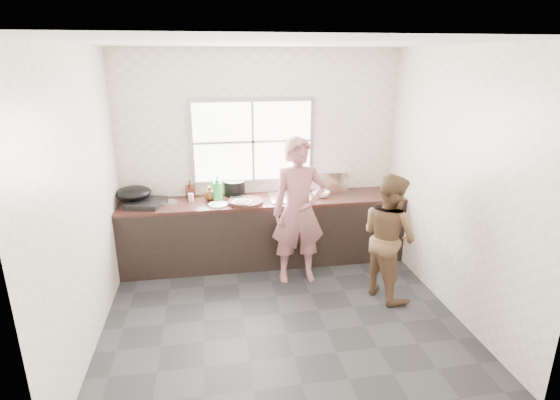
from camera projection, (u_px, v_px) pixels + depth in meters
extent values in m
cube|color=#2C2C2E|center=(281.00, 314.00, 4.61)|extent=(3.60, 3.20, 0.01)
cube|color=silver|center=(281.00, 42.00, 3.77)|extent=(3.60, 3.20, 0.01)
cube|color=silver|center=(260.00, 156.00, 5.69)|extent=(3.60, 0.01, 2.70)
cube|color=beige|center=(82.00, 201.00, 3.91)|extent=(0.01, 3.20, 2.70)
cube|color=beige|center=(454.00, 183.00, 4.47)|extent=(0.01, 3.20, 2.70)
cube|color=beige|center=(324.00, 267.00, 2.69)|extent=(3.60, 0.01, 2.70)
cube|color=black|center=(264.00, 232.00, 5.69)|extent=(3.60, 0.62, 0.82)
cube|color=#331915|center=(264.00, 201.00, 5.56)|extent=(3.60, 0.64, 0.04)
cube|color=silver|center=(291.00, 197.00, 5.60)|extent=(0.55, 0.45, 0.02)
cylinder|color=silver|center=(288.00, 182.00, 5.75)|extent=(0.02, 0.02, 0.30)
cube|color=#9EA0A5|center=(253.00, 141.00, 5.60)|extent=(1.60, 0.05, 1.10)
cube|color=white|center=(253.00, 142.00, 5.58)|extent=(1.50, 0.01, 1.00)
imported|color=#AE686C|center=(299.00, 216.00, 5.10)|extent=(0.60, 0.39, 1.63)
imported|color=brown|center=(389.00, 236.00, 4.79)|extent=(0.74, 0.83, 1.41)
cylinder|color=#331B13|center=(246.00, 202.00, 5.37)|extent=(0.56, 0.56, 0.04)
cube|color=silver|center=(237.00, 197.00, 5.49)|extent=(0.18, 0.10, 0.01)
imported|color=white|center=(242.00, 203.00, 5.30)|extent=(0.30, 0.30, 0.06)
imported|color=white|center=(321.00, 195.00, 5.64)|extent=(0.18, 0.18, 0.05)
imported|color=white|center=(305.00, 200.00, 5.42)|extent=(0.21, 0.21, 0.06)
cylinder|color=black|center=(235.00, 188.00, 5.68)|extent=(0.28, 0.28, 0.19)
cylinder|color=white|center=(218.00, 205.00, 5.32)|extent=(0.31, 0.31, 0.02)
imported|color=green|center=(217.00, 188.00, 5.44)|extent=(0.16, 0.16, 0.33)
imported|color=#411B10|center=(190.00, 190.00, 5.59)|extent=(0.12, 0.12, 0.21)
imported|color=#513014|center=(210.00, 194.00, 5.49)|extent=(0.17, 0.17, 0.17)
cylinder|color=silver|center=(191.00, 197.00, 5.47)|extent=(0.07, 0.07, 0.10)
cube|color=black|center=(145.00, 203.00, 5.31)|extent=(0.51, 0.51, 0.06)
ellipsoid|color=black|center=(134.00, 193.00, 5.34)|extent=(0.53, 0.53, 0.16)
cube|color=white|center=(332.00, 181.00, 5.85)|extent=(0.39, 0.28, 0.28)
cylinder|color=silver|center=(147.00, 206.00, 5.27)|extent=(0.27, 0.27, 0.01)
cylinder|color=#B9BAC0|center=(167.00, 202.00, 5.41)|extent=(0.29, 0.29, 0.01)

